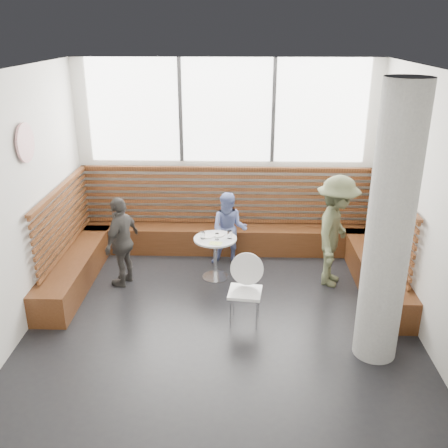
{
  "coord_description": "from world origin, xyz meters",
  "views": [
    {
      "loc": [
        0.21,
        -5.65,
        3.66
      ],
      "look_at": [
        0.0,
        1.0,
        1.0
      ],
      "focal_mm": 40.0,
      "sensor_mm": 36.0,
      "label": 1
    }
  ],
  "objects_px": {
    "child_back": "(229,230)",
    "cafe_chair": "(245,284)",
    "adult_man": "(336,232)",
    "child_left": "(122,241)",
    "cafe_table": "(215,250)",
    "concrete_column": "(390,229)"
  },
  "relations": [
    {
      "from": "concrete_column",
      "to": "cafe_chair",
      "type": "distance_m",
      "value": 2.0
    },
    {
      "from": "cafe_table",
      "to": "adult_man",
      "type": "relative_size",
      "value": 0.4
    },
    {
      "from": "cafe_table",
      "to": "child_left",
      "type": "distance_m",
      "value": 1.4
    },
    {
      "from": "concrete_column",
      "to": "cafe_chair",
      "type": "bearing_deg",
      "value": 156.35
    },
    {
      "from": "concrete_column",
      "to": "child_left",
      "type": "distance_m",
      "value": 3.85
    },
    {
      "from": "adult_man",
      "to": "child_back",
      "type": "height_order",
      "value": "adult_man"
    },
    {
      "from": "cafe_table",
      "to": "child_back",
      "type": "relative_size",
      "value": 0.55
    },
    {
      "from": "adult_man",
      "to": "child_left",
      "type": "height_order",
      "value": "adult_man"
    },
    {
      "from": "child_left",
      "to": "child_back",
      "type": "bearing_deg",
      "value": 133.47
    },
    {
      "from": "concrete_column",
      "to": "cafe_table",
      "type": "height_order",
      "value": "concrete_column"
    },
    {
      "from": "cafe_chair",
      "to": "concrete_column",
      "type": "bearing_deg",
      "value": -16.69
    },
    {
      "from": "cafe_table",
      "to": "adult_man",
      "type": "height_order",
      "value": "adult_man"
    },
    {
      "from": "concrete_column",
      "to": "child_left",
      "type": "relative_size",
      "value": 2.33
    },
    {
      "from": "adult_man",
      "to": "child_back",
      "type": "distance_m",
      "value": 1.7
    },
    {
      "from": "cafe_table",
      "to": "cafe_chair",
      "type": "height_order",
      "value": "cafe_chair"
    },
    {
      "from": "child_back",
      "to": "cafe_chair",
      "type": "bearing_deg",
      "value": -75.36
    },
    {
      "from": "concrete_column",
      "to": "adult_man",
      "type": "distance_m",
      "value": 1.91
    },
    {
      "from": "adult_man",
      "to": "child_back",
      "type": "bearing_deg",
      "value": 90.11
    },
    {
      "from": "cafe_chair",
      "to": "child_back",
      "type": "xyz_separation_m",
      "value": [
        -0.24,
        1.66,
        0.07
      ]
    },
    {
      "from": "cafe_chair",
      "to": "child_left",
      "type": "xyz_separation_m",
      "value": [
        -1.81,
        0.96,
        0.15
      ]
    },
    {
      "from": "concrete_column",
      "to": "child_back",
      "type": "height_order",
      "value": "concrete_column"
    },
    {
      "from": "concrete_column",
      "to": "child_back",
      "type": "bearing_deg",
      "value": 127.49
    }
  ]
}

